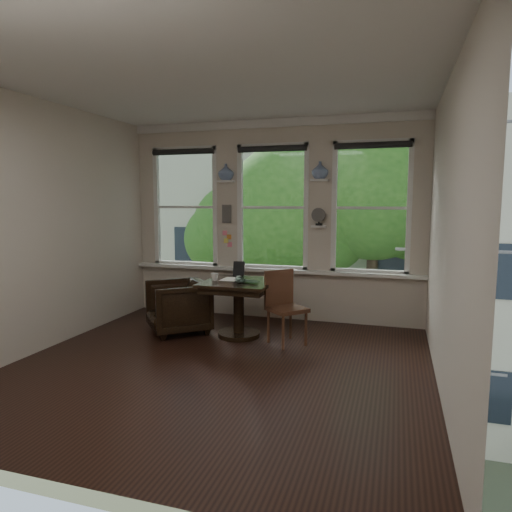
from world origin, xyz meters
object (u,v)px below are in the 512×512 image
(side_chair_right, at_px, (287,308))
(laptop, at_px, (244,282))
(armchair_left, at_px, (178,307))
(table, at_px, (239,309))
(mug, at_px, (215,277))

(side_chair_right, height_order, laptop, side_chair_right)
(armchair_left, distance_m, laptop, 1.06)
(armchair_left, bearing_deg, table, 53.33)
(table, height_order, side_chair_right, side_chair_right)
(laptop, xyz_separation_m, mug, (-0.44, 0.07, 0.04))
(table, distance_m, side_chair_right, 0.71)
(table, distance_m, armchair_left, 0.86)
(table, relative_size, mug, 8.51)
(mug, bearing_deg, table, 9.14)
(mug, bearing_deg, armchair_left, -178.92)
(side_chair_right, bearing_deg, mug, 128.40)
(table, height_order, laptop, laptop)
(armchair_left, relative_size, side_chair_right, 0.85)
(table, relative_size, side_chair_right, 0.98)
(table, bearing_deg, armchair_left, -175.90)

